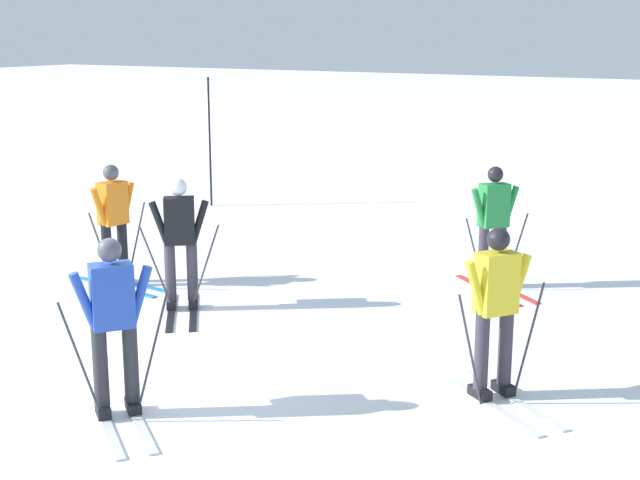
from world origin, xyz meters
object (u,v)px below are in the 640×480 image
Objects in this scene: skier_blue at (113,318)px; trail_marker_pole at (210,142)px; skier_yellow at (496,308)px; skier_black at (180,237)px; skier_green at (494,223)px; skier_orange at (114,221)px.

trail_marker_pole is (-5.38, 8.75, 0.34)m from skier_blue.
skier_blue is 3.63m from skier_yellow.
trail_marker_pole is (-3.85, 5.83, 0.34)m from skier_black.
skier_blue is 3.30m from skier_black.
skier_yellow is (1.32, -3.72, 0.00)m from skier_green.
skier_orange is 1.00× the size of skier_black.
skier_yellow is at bearing -38.55° from trail_marker_pole.
skier_blue is at bearing -143.89° from skier_yellow.
skier_orange is at bearing 163.57° from skier_black.
skier_yellow is at bearing 36.11° from skier_blue.
skier_blue and skier_orange have the same top height.
skier_green is 1.00× the size of skier_black.
skier_blue is 1.00× the size of skier_black.
skier_yellow is (2.93, 2.14, -0.04)m from skier_blue.
trail_marker_pole reaches higher than skier_blue.
skier_yellow is 0.66× the size of trail_marker_pole.
skier_yellow is at bearing -11.65° from skier_orange.
skier_black is (-4.46, 0.78, 0.04)m from skier_yellow.
trail_marker_pole is (-2.32, 5.38, 0.38)m from skier_orange.
skier_orange is at bearing -66.70° from trail_marker_pole.
skier_yellow is 10.63m from trail_marker_pole.
skier_green is at bearing 43.05° from skier_black.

